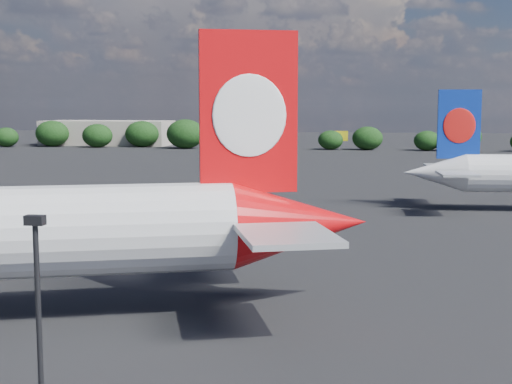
# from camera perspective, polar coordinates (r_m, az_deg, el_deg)

# --- Properties ---
(ground) EXTENTS (500.00, 500.00, 0.00)m
(ground) POSITION_cam_1_polar(r_m,az_deg,el_deg) (96.43, -4.52, -1.05)
(ground) COLOR black
(ground) RESTS_ON ground
(apron_lamp_post) EXTENTS (0.55, 0.30, 10.52)m
(apron_lamp_post) POSITION_cam_1_polar(r_m,az_deg,el_deg) (21.96, -16.83, -13.77)
(apron_lamp_post) COLOR black
(apron_lamp_post) RESTS_ON ground
(terminal_building) EXTENTS (42.00, 16.00, 8.00)m
(terminal_building) POSITION_cam_1_polar(r_m,az_deg,el_deg) (241.55, -11.78, 4.66)
(terminal_building) COLOR gray
(terminal_building) RESTS_ON ground
(highway_sign) EXTENTS (6.00, 0.30, 4.50)m
(highway_sign) POSITION_cam_1_polar(r_m,az_deg,el_deg) (212.86, -1.51, 4.26)
(highway_sign) COLOR #136120
(highway_sign) RESTS_ON ground
(billboard_yellow) EXTENTS (5.00, 0.30, 5.50)m
(billboard_yellow) POSITION_cam_1_polar(r_m,az_deg,el_deg) (215.02, 6.70, 4.44)
(billboard_yellow) COLOR yellow
(billboard_yellow) RESTS_ON ground
(horizon_treeline) EXTENTS (207.05, 15.04, 8.90)m
(horizon_treeline) POSITION_cam_1_polar(r_m,az_deg,el_deg) (214.46, 2.46, 4.47)
(horizon_treeline) COLOR black
(horizon_treeline) RESTS_ON ground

